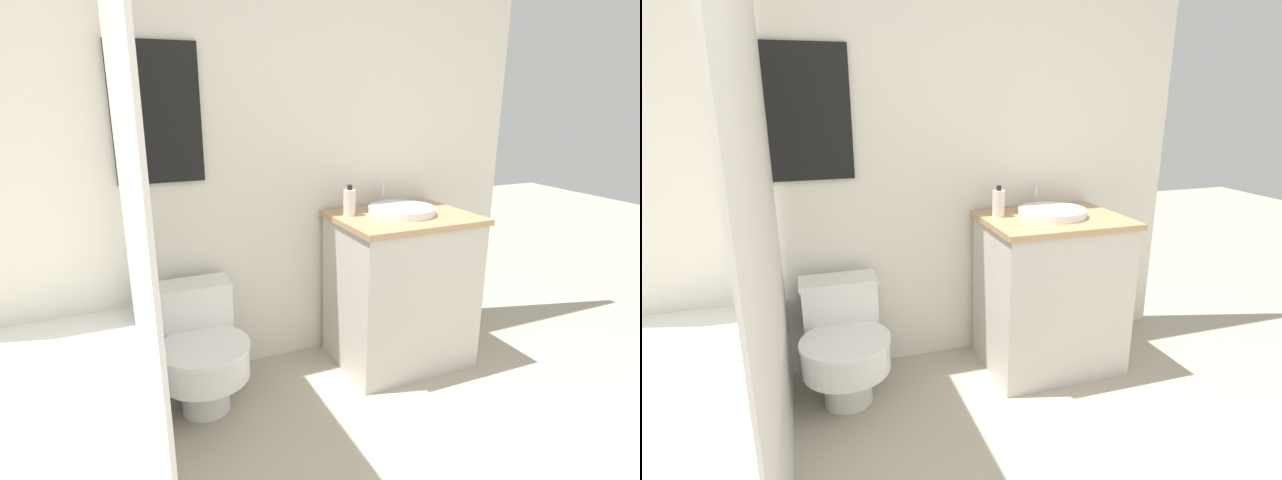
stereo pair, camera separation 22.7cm
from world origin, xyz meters
The scene contains 6 objects.
wall_back centered at (-0.01, 2.28, 1.25)m, with size 3.39×0.07×2.50m.
shower_area centered at (-0.84, 1.46, 0.27)m, with size 0.68×1.60×1.98m.
toilet centered at (-0.27, 1.96, 0.30)m, with size 0.42×0.56×0.57m.
vanity centered at (0.83, 1.96, 0.42)m, with size 0.72×0.56×0.83m.
sink centered at (0.83, 1.98, 0.86)m, with size 0.35×0.39×0.13m.
soap_bottle centered at (0.56, 2.06, 0.90)m, with size 0.06×0.06×0.16m.
Camera 1 is at (-0.60, -0.19, 1.45)m, focal length 28.00 mm.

